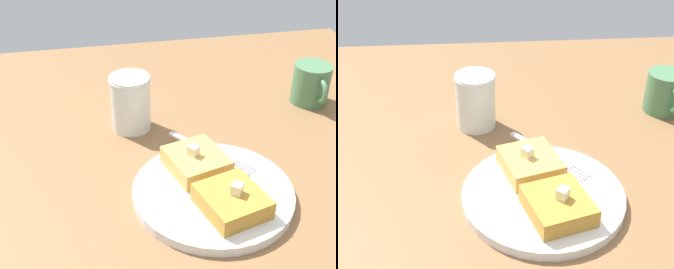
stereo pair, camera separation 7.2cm
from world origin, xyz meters
TOP-DOWN VIEW (x-y plane):
  - table_surface at (0.00, 0.00)cm, footprint 107.62×107.62cm
  - plate at (4.95, 4.95)cm, footprint 22.84×22.84cm
  - toast_slice_left at (0.49, 3.71)cm, footprint 10.27×9.82cm
  - toast_slice_middle at (9.40, 6.19)cm, footprint 10.27×9.82cm
  - butter_pat_primary at (0.32, 3.19)cm, footprint 2.03×2.02cm
  - butter_pat_secondary at (9.48, 6.68)cm, footprint 2.03×2.00cm
  - fork at (-2.88, 7.37)cm, footprint 13.64×10.77cm
  - syrup_jar at (-15.84, -3.85)cm, footprint 7.06×7.06cm
  - coffee_mug at (-18.20, 30.66)cm, footprint 9.50×6.94cm

SIDE VIEW (x-z plane):
  - table_surface at x=0.00cm, z-range 0.00..2.76cm
  - plate at x=4.95cm, z-range 2.87..4.33cm
  - fork at x=-2.88cm, z-range 4.21..4.57cm
  - toast_slice_left at x=0.49cm, z-range 4.21..6.89cm
  - toast_slice_middle at x=9.40cm, z-range 4.21..6.89cm
  - coffee_mug at x=-18.20cm, z-range 2.78..10.33cm
  - syrup_jar at x=-15.84cm, z-range 2.38..12.15cm
  - butter_pat_primary at x=0.32cm, z-range 6.89..8.40cm
  - butter_pat_secondary at x=9.48cm, z-range 6.89..8.40cm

